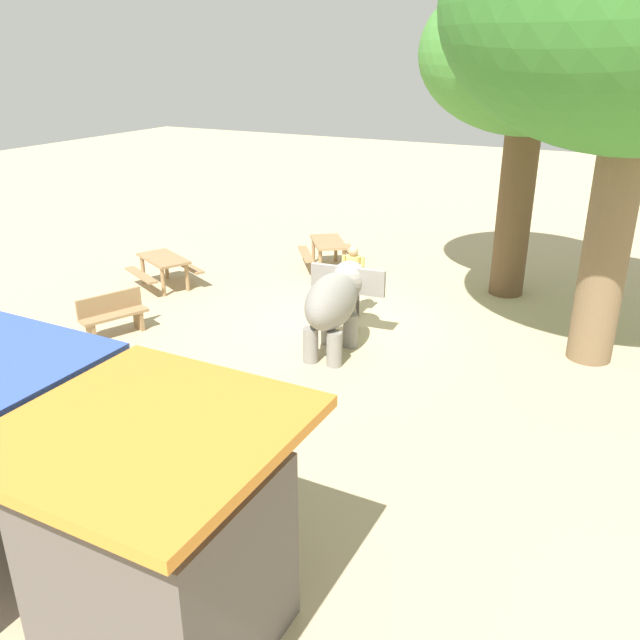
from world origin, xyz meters
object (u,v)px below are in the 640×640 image
object	(u,v)px
shade_tree_main	(532,58)
wooden_bench	(113,313)
person_handler	(353,276)
picnic_table_near	(164,265)
picnic_table_far	(328,248)
market_stall_orange	(162,549)
elephant	(336,301)

from	to	relation	value
shade_tree_main	wooden_bench	bearing A→B (deg)	43.53
person_handler	picnic_table_near	size ratio (longest dim) A/B	0.81
person_handler	picnic_table_far	distance (m)	3.54
person_handler	shade_tree_main	xyz separation A→B (m)	(-2.73, -3.12, 4.44)
market_stall_orange	picnic_table_near	bearing A→B (deg)	-50.02
elephant	market_stall_orange	distance (m)	7.27
wooden_bench	market_stall_orange	world-z (taller)	market_stall_orange
elephant	shade_tree_main	bearing A→B (deg)	-31.13
person_handler	picnic_table_near	world-z (taller)	person_handler
person_handler	market_stall_orange	distance (m)	9.11
person_handler	shade_tree_main	bearing A→B (deg)	125.44
person_handler	picnic_table_far	size ratio (longest dim) A/B	0.78
picnic_table_near	picnic_table_far	world-z (taller)	same
picnic_table_near	picnic_table_far	xyz separation A→B (m)	(-2.96, -3.27, 0.00)
elephant	shade_tree_main	size ratio (longest dim) A/B	0.32
picnic_table_far	picnic_table_near	bearing A→B (deg)	101.12
person_handler	shade_tree_main	size ratio (longest dim) A/B	0.22
elephant	shade_tree_main	xyz separation A→B (m)	(-2.27, -4.90, 4.36)
shade_tree_main	market_stall_orange	size ratio (longest dim) A/B	2.88
wooden_bench	picnic_table_near	world-z (taller)	wooden_bench
wooden_bench	picnic_table_near	xyz separation A→B (m)	(1.01, -2.86, 0.12)
shade_tree_main	wooden_bench	distance (m)	10.50
shade_tree_main	market_stall_orange	world-z (taller)	shade_tree_main
elephant	wooden_bench	bearing A→B (deg)	102.20
picnic_table_near	person_handler	bearing A→B (deg)	30.18
market_stall_orange	person_handler	bearing A→B (deg)	-76.77
picnic_table_near	elephant	bearing A→B (deg)	11.38
picnic_table_far	market_stall_orange	xyz separation A→B (m)	(-4.14, 11.73, 0.55)
wooden_bench	picnic_table_far	world-z (taller)	wooden_bench
shade_tree_main	picnic_table_far	size ratio (longest dim) A/B	3.48
shade_tree_main	picnic_table_near	size ratio (longest dim) A/B	3.64
shade_tree_main	wooden_bench	xyz separation A→B (m)	(6.72, 6.39, -4.92)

